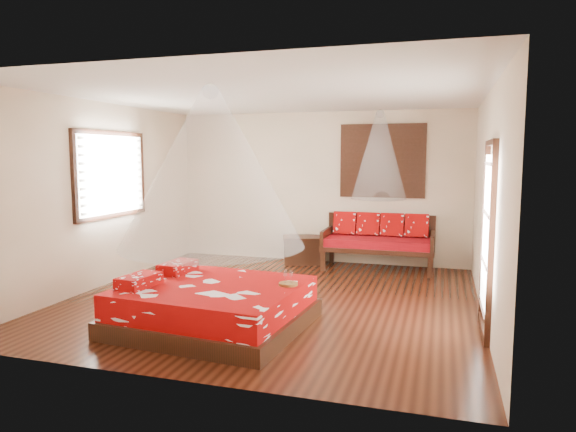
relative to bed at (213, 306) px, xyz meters
name	(u,v)px	position (x,y,z in m)	size (l,w,h in m)	color
room	(273,199)	(0.30, 1.33, 1.15)	(5.54, 5.54, 2.84)	black
bed	(213,306)	(0.00, 0.00, 0.00)	(2.19, 2.02, 0.64)	black
daybed	(379,239)	(1.47, 3.71, 0.27)	(1.92, 0.85, 0.97)	black
storage_chest	(303,250)	(0.06, 3.78, 0.00)	(0.86, 0.73, 0.50)	black
shutter_panel	(382,161)	(1.47, 4.04, 1.65)	(1.52, 0.06, 1.32)	black
window_left	(112,175)	(-2.41, 1.53, 1.45)	(0.10, 1.74, 1.34)	black
glazed_door	(487,239)	(3.02, 0.73, 0.82)	(0.08, 1.02, 2.16)	black
wine_tray	(288,281)	(0.85, 0.23, 0.30)	(0.22, 0.22, 0.18)	brown
mosquito_net_main	(212,168)	(0.02, 0.00, 1.60)	(2.11, 2.11, 1.80)	white
mosquito_net_daybed	(379,155)	(1.47, 3.58, 1.75)	(0.94, 0.94, 1.50)	white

